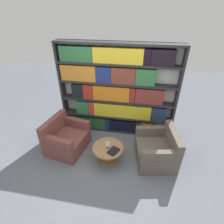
{
  "coord_description": "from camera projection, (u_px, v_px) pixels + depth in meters",
  "views": [
    {
      "loc": [
        0.58,
        -2.58,
        3.07
      ],
      "look_at": [
        -0.01,
        0.69,
        0.99
      ],
      "focal_mm": 28.0,
      "sensor_mm": 36.0,
      "label": 1
    }
  ],
  "objects": [
    {
      "name": "armchair_right",
      "position": [
        157.0,
        150.0,
        3.9
      ],
      "size": [
        0.97,
        1.05,
        0.8
      ],
      "rotation": [
        0.0,
        0.0,
        -1.39
      ],
      "color": "brown",
      "rests_on": "ground_plane"
    },
    {
      "name": "coffee_table",
      "position": [
        108.0,
        151.0,
        3.87
      ],
      "size": [
        0.68,
        0.68,
        0.4
      ],
      "color": "olive",
      "rests_on": "ground_plane"
    },
    {
      "name": "ground_plane",
      "position": [
        107.0,
        166.0,
        3.87
      ],
      "size": [
        14.0,
        14.0,
        0.0
      ],
      "primitive_type": "plane",
      "color": "slate"
    },
    {
      "name": "stray_book",
      "position": [
        113.0,
        151.0,
        3.7
      ],
      "size": [
        0.27,
        0.3,
        0.03
      ],
      "color": "black",
      "rests_on": "coffee_table"
    },
    {
      "name": "armchair_left",
      "position": [
        66.0,
        139.0,
        4.22
      ],
      "size": [
        0.96,
        1.05,
        0.8
      ],
      "rotation": [
        0.0,
        0.0,
        1.39
      ],
      "color": "brown",
      "rests_on": "ground_plane"
    },
    {
      "name": "table_sign",
      "position": [
        108.0,
        145.0,
        3.78
      ],
      "size": [
        0.11,
        0.06,
        0.16
      ],
      "color": "black",
      "rests_on": "coffee_table"
    },
    {
      "name": "bookshelf",
      "position": [
        116.0,
        92.0,
        4.39
      ],
      "size": [
        2.92,
        0.3,
        2.37
      ],
      "color": "silver",
      "rests_on": "ground_plane"
    }
  ]
}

